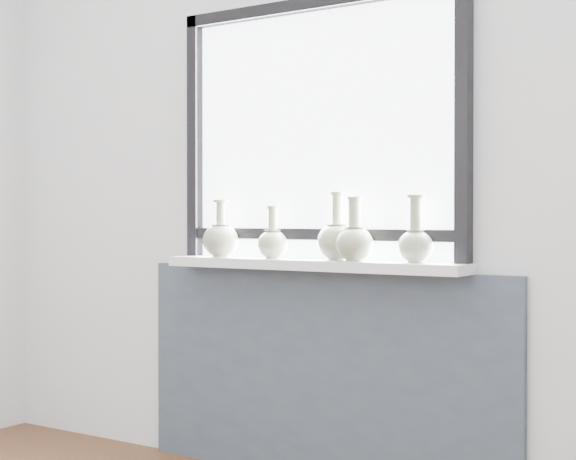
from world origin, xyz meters
The scene contains 9 objects.
back_wall centered at (0.00, 1.81, 1.30)m, with size 3.60×0.02×2.60m, color silver.
apron_panel centered at (0.00, 1.78, 0.43)m, with size 1.70×0.03×0.86m, color #3F4B55.
windowsill centered at (0.00, 1.71, 0.88)m, with size 1.32×0.18×0.04m, color white.
window centered at (0.00, 1.77, 1.44)m, with size 1.30×0.06×1.05m.
vase_a centered at (-0.44, 1.70, 0.98)m, with size 0.15×0.15×0.24m.
vase_b centered at (-0.18, 1.71, 0.97)m, with size 0.13×0.13×0.21m.
vase_c centered at (0.12, 1.72, 0.98)m, with size 0.16×0.16×0.27m.
vase_d centered at (0.22, 1.68, 0.98)m, with size 0.15×0.15×0.25m.
vase_e centered at (0.46, 1.71, 0.98)m, with size 0.13×0.13×0.25m.
Camera 1 is at (1.85, -1.26, 1.07)m, focal length 55.00 mm.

